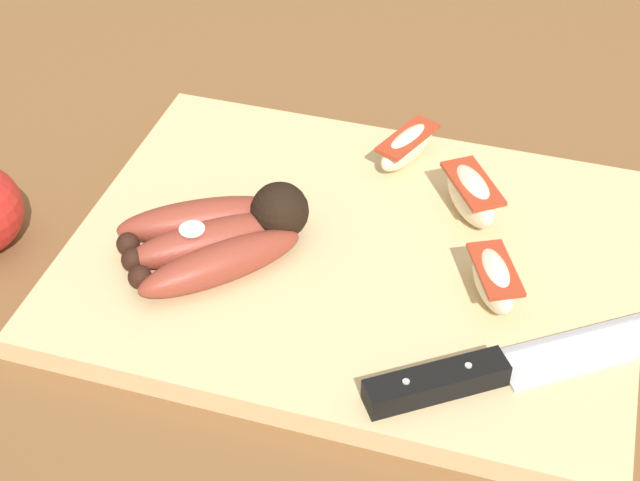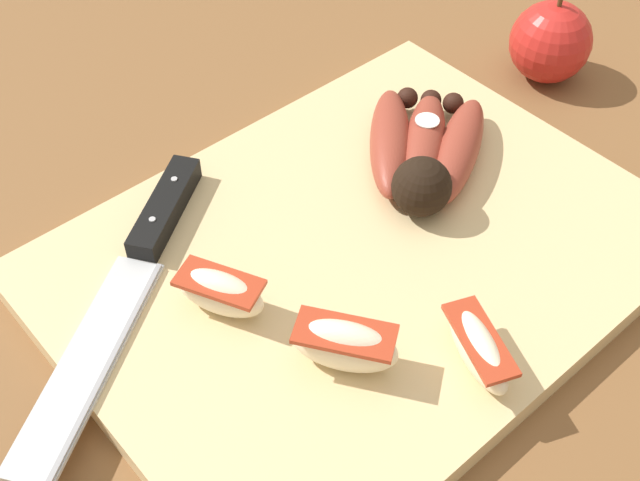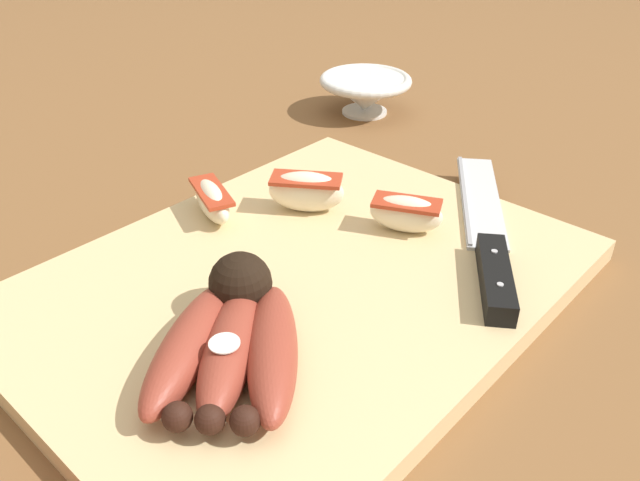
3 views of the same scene
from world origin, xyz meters
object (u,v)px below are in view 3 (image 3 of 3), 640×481
chefs_knife (489,246)px  apple_wedge_near (406,213)px  ceramic_bowl (365,91)px  apple_wedge_middle (306,191)px  banana_bunch (233,337)px  apple_wedge_far (212,200)px

chefs_knife → apple_wedge_near: bearing=-76.4°
chefs_knife → ceramic_bowl: 0.38m
apple_wedge_middle → ceramic_bowl: 0.31m
banana_bunch → chefs_knife: 0.24m
apple_wedge_middle → chefs_knife: bearing=107.2°
chefs_knife → apple_wedge_far: 0.25m
banana_bunch → apple_wedge_near: bearing=-176.9°
banana_bunch → apple_wedge_near: size_ratio=2.28×
chefs_knife → apple_wedge_middle: size_ratio=3.34×
chefs_knife → apple_wedge_middle: 0.17m
banana_bunch → apple_wedge_near: (-0.21, -0.01, 0.00)m
chefs_knife → banana_bunch: bearing=-15.2°
banana_bunch → apple_wedge_middle: size_ratio=2.14×
apple_wedge_middle → apple_wedge_near: bearing=109.9°
apple_wedge_near → banana_bunch: bearing=3.1°
chefs_knife → apple_wedge_far: size_ratio=3.30×
apple_wedge_near → apple_wedge_middle: 0.10m
apple_wedge_middle → ceramic_bowl: size_ratio=0.61×
chefs_knife → ceramic_bowl: ceramic_bowl is taller
banana_bunch → apple_wedge_far: 0.19m
apple_wedge_middle → apple_wedge_far: (0.07, -0.06, -0.00)m
ceramic_bowl → apple_wedge_middle: bearing=28.8°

